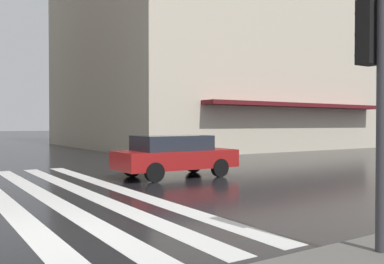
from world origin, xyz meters
The scene contains 4 objects.
ground_plane centered at (0.00, 0.00, 0.00)m, with size 220.00×220.00×0.00m, color black.
haussmann_block_corner centered at (22.49, -18.71, 10.77)m, with size 21.20×21.37×22.00m.
traffic_signal_post centered at (-3.44, -3.18, 2.51)m, with size 0.44×0.30×3.27m.
car_red centered at (5.50, -5.44, 0.76)m, with size 1.85×4.10×1.41m.
Camera 1 is at (-6.76, 1.77, 1.80)m, focal length 39.26 mm.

